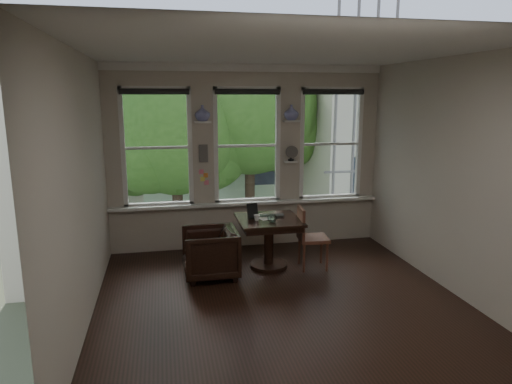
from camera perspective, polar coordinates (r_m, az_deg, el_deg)
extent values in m
plane|color=black|center=(5.87, 3.03, -13.32)|extent=(4.50, 4.50, 0.00)
plane|color=silver|center=(5.34, 3.40, 17.24)|extent=(4.50, 4.50, 0.00)
plane|color=beige|center=(7.58, -1.15, 4.30)|extent=(4.50, 0.00, 4.50)
plane|color=beige|center=(3.35, 13.14, -5.83)|extent=(4.50, 0.00, 4.50)
plane|color=beige|center=(5.31, -21.00, 0.22)|extent=(0.00, 4.50, 4.50)
plane|color=beige|center=(6.36, 23.21, 1.87)|extent=(0.00, 4.50, 4.50)
cube|color=white|center=(7.32, -6.68, 8.68)|extent=(0.26, 0.16, 0.03)
cube|color=white|center=(7.59, 4.42, 8.83)|extent=(0.26, 0.16, 0.03)
cube|color=#59544F|center=(7.40, -6.61, 4.82)|extent=(0.14, 0.06, 0.28)
imported|color=white|center=(7.32, -6.70, 9.77)|extent=(0.24, 0.24, 0.25)
imported|color=white|center=(7.58, 4.44, 9.88)|extent=(0.24, 0.24, 0.25)
imported|color=black|center=(6.48, -5.76, -7.59)|extent=(0.77, 0.75, 0.69)
cube|color=maroon|center=(6.44, -5.78, -6.73)|extent=(0.45, 0.45, 0.06)
imported|color=black|center=(6.71, 2.06, -3.12)|extent=(0.37, 0.25, 0.03)
imported|color=white|center=(6.55, 0.09, -3.23)|extent=(0.10, 0.10, 0.08)
imported|color=white|center=(6.45, 2.01, -3.38)|extent=(0.15, 0.15, 0.10)
cube|color=black|center=(6.66, -0.44, -2.36)|extent=(0.17, 0.10, 0.22)
cube|color=silver|center=(6.73, 1.11, -3.17)|extent=(0.29, 0.35, 0.00)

